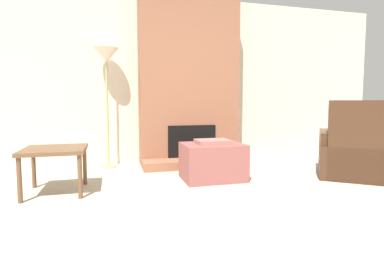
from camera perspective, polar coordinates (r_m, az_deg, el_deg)
name	(u,v)px	position (r m, az deg, el deg)	size (l,w,h in m)	color
wall_back	(185,80)	(4.91, -1.29, 9.04)	(6.97, 0.06, 2.60)	beige
fireplace	(189,83)	(4.67, -0.58, 8.60)	(1.52, 0.75, 2.60)	#935B42
ottoman	(213,161)	(3.70, 3.94, -6.27)	(0.73, 0.56, 0.49)	#8C4C47
armchair	(357,155)	(4.30, 28.89, -4.45)	(1.20, 1.20, 0.97)	#422819
side_table	(55,154)	(3.43, -24.68, -4.50)	(0.62, 0.61, 0.48)	brown
floor_lamp_left	(106,62)	(4.52, -16.02, 11.96)	(0.35, 0.35, 1.72)	tan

